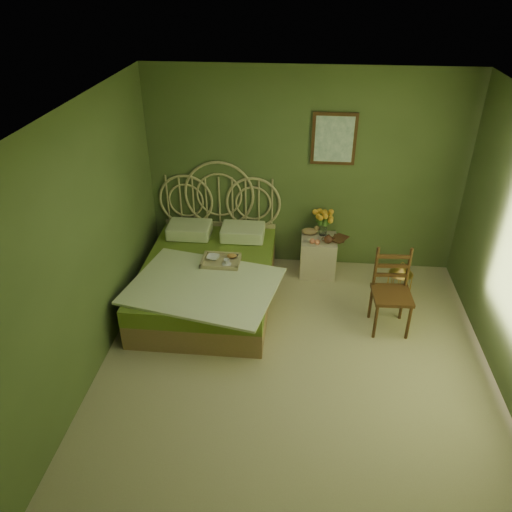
# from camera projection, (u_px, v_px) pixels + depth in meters

# --- Properties ---
(floor) EXTENTS (4.50, 4.50, 0.00)m
(floor) POSITION_uv_depth(u_px,v_px,m) (295.00, 375.00, 5.04)
(floor) COLOR tan
(floor) RESTS_ON ground
(ceiling) EXTENTS (4.50, 4.50, 0.00)m
(ceiling) POSITION_uv_depth(u_px,v_px,m) (308.00, 118.00, 3.71)
(ceiling) COLOR silver
(ceiling) RESTS_ON wall_back
(wall_back) EXTENTS (4.00, 0.00, 4.00)m
(wall_back) POSITION_uv_depth(u_px,v_px,m) (304.00, 172.00, 6.30)
(wall_back) COLOR #546837
(wall_back) RESTS_ON floor
(wall_left) EXTENTS (0.00, 4.50, 4.50)m
(wall_left) POSITION_uv_depth(u_px,v_px,m) (81.00, 255.00, 4.55)
(wall_left) COLOR #546837
(wall_left) RESTS_ON floor
(wall_art) EXTENTS (0.54, 0.04, 0.64)m
(wall_art) POSITION_uv_depth(u_px,v_px,m) (334.00, 139.00, 6.02)
(wall_art) COLOR #37200F
(wall_art) RESTS_ON wall_back
(bed) EXTENTS (1.79, 2.26, 1.40)m
(bed) POSITION_uv_depth(u_px,v_px,m) (208.00, 276.00, 6.06)
(bed) COLOR #A27351
(bed) RESTS_ON floor
(nightstand) EXTENTS (0.46, 0.47, 0.93)m
(nightstand) POSITION_uv_depth(u_px,v_px,m) (319.00, 249.00, 6.55)
(nightstand) COLOR beige
(nightstand) RESTS_ON floor
(chair) EXTENTS (0.44, 0.44, 0.94)m
(chair) POSITION_uv_depth(u_px,v_px,m) (392.00, 286.00, 5.49)
(chair) COLOR #37200F
(chair) RESTS_ON floor
(birdcage) EXTENTS (0.29, 0.29, 0.44)m
(birdcage) POSITION_uv_depth(u_px,v_px,m) (400.00, 281.00, 6.13)
(birdcage) COLOR gold
(birdcage) RESTS_ON floor
(book_lower) EXTENTS (0.18, 0.22, 0.02)m
(book_lower) POSITION_uv_depth(u_px,v_px,m) (333.00, 238.00, 6.46)
(book_lower) COLOR #381E0F
(book_lower) RESTS_ON nightstand
(book_upper) EXTENTS (0.28, 0.29, 0.02)m
(book_upper) POSITION_uv_depth(u_px,v_px,m) (333.00, 236.00, 6.45)
(book_upper) COLOR #472819
(book_upper) RESTS_ON nightstand
(cereal_bowl) EXTENTS (0.17, 0.17, 0.04)m
(cereal_bowl) POSITION_uv_depth(u_px,v_px,m) (213.00, 257.00, 5.94)
(cereal_bowl) COLOR white
(cereal_bowl) RESTS_ON bed
(coffee_cup) EXTENTS (0.08, 0.08, 0.07)m
(coffee_cup) POSITION_uv_depth(u_px,v_px,m) (227.00, 262.00, 5.82)
(coffee_cup) COLOR white
(coffee_cup) RESTS_ON bed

